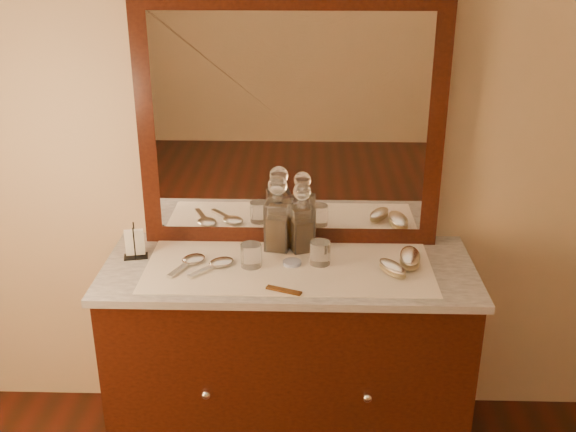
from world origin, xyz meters
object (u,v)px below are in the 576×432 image
Objects in this scene: mirror_frame at (291,123)px; decanter_left at (278,221)px; hand_mirror_outer at (191,261)px; decanter_right at (302,224)px; brush_near at (393,268)px; dresser_cabinet at (289,361)px; napkin_rack at (135,244)px; comb at (284,290)px; hand_mirror_inner at (218,264)px; pin_dish at (292,263)px; brush_far at (410,258)px.

decanter_left is (-0.05, -0.10, -0.38)m from mirror_frame.
mirror_frame is 5.54× the size of hand_mirror_outer.
decanter_right is 1.32× the size of hand_mirror_outer.
decanter_right reaches higher than brush_near.
dresser_cabinet is at bearing -109.06° from decanter_right.
dresser_cabinet is at bearing -5.30° from napkin_rack.
brush_near reaches higher than comb.
hand_mirror_outer is (-0.77, 0.06, -0.01)m from brush_near.
hand_mirror_inner is (-0.27, -0.26, -0.49)m from mirror_frame.
brush_near reaches higher than pin_dish.
hand_mirror_outer is 1.10× the size of hand_mirror_inner.
mirror_frame is 0.62m from hand_mirror_inner.
dresser_cabinet is at bearing -0.35° from hand_mirror_outer.
mirror_frame is at bearing 110.15° from comb.
pin_dish is (0.01, 0.00, 0.45)m from dresser_cabinet.
hand_mirror_outer reaches higher than pin_dish.
decanter_left is 0.50m from brush_near.
mirror_frame is at bearing 17.16° from napkin_rack.
hand_mirror_inner is (0.34, -0.08, -0.04)m from napkin_rack.
hand_mirror_inner is at bearing -135.99° from mirror_frame.
dresser_cabinet is 7.64× the size of brush_far.
napkin_rack is at bearing -170.87° from decanter_left.
decanter_right is at bearing 26.20° from hand_mirror_inner.
decanter_right is at bearing 150.02° from brush_near.
decanter_right reaches higher than dresser_cabinet.
brush_far reaches higher than hand_mirror_inner.
brush_far reaches higher than pin_dish.
napkin_rack is at bearing 174.70° from dresser_cabinet.
brush_near is (0.39, -0.06, 0.46)m from dresser_cabinet.
napkin_rack is (-0.61, -0.19, -0.44)m from mirror_frame.
napkin_rack is 0.57m from decanter_left.
mirror_frame is 3.84× the size of decanter_left.
decanter_left is (-0.04, 0.36, 0.12)m from comb.
hand_mirror_outer is (0.23, -0.05, -0.04)m from napkin_rack.
decanter_left is at bearing 113.23° from pin_dish.
comb is 0.96× the size of napkin_rack.
brush_far is (0.42, -0.12, -0.09)m from decanter_right.
mirror_frame is 0.39m from decanter_left.
brush_far is (0.47, -0.22, -0.47)m from mirror_frame.
napkin_rack is (-0.60, 0.27, 0.05)m from comb.
napkin_rack is at bearing 166.66° from hand_mirror_outer.
comb is at bearing -24.17° from napkin_rack.
decanter_left is (-0.06, 0.14, 0.11)m from pin_dish.
decanter_right is at bearing 75.26° from pin_dish.
mirror_frame is 0.69m from brush_near.
decanter_left is 0.10m from decanter_right.
mirror_frame is 4.18× the size of decanter_right.
hand_mirror_outer is at bearing -179.62° from pin_dish.
dresser_cabinet is 7.13× the size of hand_mirror_inner.
brush_near is at bearing 42.25° from comb.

